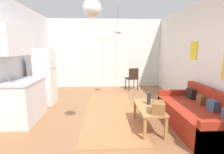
{
  "coord_description": "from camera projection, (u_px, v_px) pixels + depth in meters",
  "views": [
    {
      "loc": [
        -0.11,
        -3.41,
        1.61
      ],
      "look_at": [
        0.16,
        1.56,
        0.75
      ],
      "focal_mm": 27.33,
      "sensor_mm": 36.0,
      "label": 1
    }
  ],
  "objects": [
    {
      "name": "wall_right",
      "position": [
        220.0,
        59.0,
        3.52
      ],
      "size": [
        0.12,
        7.46,
        2.75
      ],
      "color": "white",
      "rests_on": "ground_plane"
    },
    {
      "name": "ground_plane",
      "position": [
        109.0,
        126.0,
        3.65
      ],
      "size": [
        5.11,
        7.86,
        0.1
      ],
      "primitive_type": "cube",
      "color": "#8E603D"
    },
    {
      "name": "coffee_table",
      "position": [
        149.0,
        110.0,
        3.41
      ],
      "size": [
        0.45,
        1.02,
        0.45
      ],
      "color": "#A87542",
      "rests_on": "ground_plane"
    },
    {
      "name": "wall_back",
      "position": [
        106.0,
        54.0,
        7.02
      ],
      "size": [
        4.71,
        0.13,
        2.75
      ],
      "color": "silver",
      "rests_on": "ground_plane"
    },
    {
      "name": "refrigerator",
      "position": [
        43.0,
        76.0,
        4.92
      ],
      "size": [
        0.65,
        0.66,
        1.59
      ],
      "color": "white",
      "rests_on": "ground_plane"
    },
    {
      "name": "area_rug",
      "position": [
        111.0,
        111.0,
        4.38
      ],
      "size": [
        1.25,
        3.35,
        0.01
      ],
      "primitive_type": "cube",
      "color": "#B26B42",
      "rests_on": "ground_plane"
    },
    {
      "name": "couch",
      "position": [
        198.0,
        115.0,
        3.44
      ],
      "size": [
        0.9,
        1.92,
        0.78
      ],
      "color": "maroon",
      "rests_on": "ground_plane"
    },
    {
      "name": "handbag",
      "position": [
        158.0,
        107.0,
        3.06
      ],
      "size": [
        0.29,
        0.35,
        0.32
      ],
      "color": "brown",
      "rests_on": "coffee_table"
    },
    {
      "name": "bamboo_vase",
      "position": [
        149.0,
        98.0,
        3.51
      ],
      "size": [
        0.08,
        0.08,
        0.47
      ],
      "color": "#2D2D33",
      "rests_on": "coffee_table"
    },
    {
      "name": "kitchen_counter",
      "position": [
        22.0,
        86.0,
        3.73
      ],
      "size": [
        0.61,
        1.16,
        2.06
      ],
      "color": "silver",
      "rests_on": "ground_plane"
    },
    {
      "name": "pendant_lamp_near",
      "position": [
        92.0,
        8.0,
        2.49
      ],
      "size": [
        0.27,
        0.27,
        0.7
      ],
      "color": "black"
    },
    {
      "name": "accent_chair",
      "position": [
        132.0,
        78.0,
        6.52
      ],
      "size": [
        0.51,
        0.49,
        0.85
      ],
      "rotation": [
        0.0,
        0.0,
        3.39
      ],
      "color": "black",
      "rests_on": "ground_plane"
    },
    {
      "name": "pendant_lamp_far",
      "position": [
        118.0,
        30.0,
        4.94
      ],
      "size": [
        0.22,
        0.22,
        0.75
      ],
      "color": "black"
    }
  ]
}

